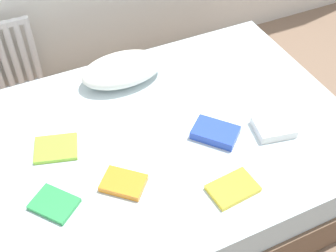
# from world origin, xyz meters

# --- Properties ---
(ground_plane) EXTENTS (8.00, 8.00, 0.00)m
(ground_plane) POSITION_xyz_m (0.00, 0.00, 0.00)
(ground_plane) COLOR #7F6651
(bed) EXTENTS (2.00, 1.50, 0.50)m
(bed) POSITION_xyz_m (0.00, 0.00, 0.25)
(bed) COLOR brown
(bed) RESTS_ON ground
(pillow) EXTENTS (0.50, 0.29, 0.15)m
(pillow) POSITION_xyz_m (-0.09, 0.51, 0.58)
(pillow) COLOR white
(pillow) RESTS_ON bed
(textbook_yellow) EXTENTS (0.24, 0.17, 0.03)m
(textbook_yellow) POSITION_xyz_m (0.09, -0.49, 0.51)
(textbook_yellow) COLOR yellow
(textbook_yellow) RESTS_ON bed
(textbook_white) EXTENTS (0.23, 0.21, 0.05)m
(textbook_white) POSITION_xyz_m (0.49, -0.24, 0.52)
(textbook_white) COLOR white
(textbook_white) RESTS_ON bed
(textbook_orange) EXTENTS (0.25, 0.24, 0.03)m
(textbook_orange) POSITION_xyz_m (-0.37, -0.24, 0.52)
(textbook_orange) COLOR orange
(textbook_orange) RESTS_ON bed
(textbook_green) EXTENTS (0.24, 0.25, 0.02)m
(textbook_green) POSITION_xyz_m (-0.70, -0.21, 0.51)
(textbook_green) COLOR green
(textbook_green) RESTS_ON bed
(textbook_blue) EXTENTS (0.27, 0.28, 0.05)m
(textbook_blue) POSITION_xyz_m (0.19, -0.14, 0.52)
(textbook_blue) COLOR #2847B7
(textbook_blue) RESTS_ON bed
(textbook_lime) EXTENTS (0.26, 0.23, 0.02)m
(textbook_lime) POSITION_xyz_m (-0.61, 0.12, 0.51)
(textbook_lime) COLOR #8CC638
(textbook_lime) RESTS_ON bed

